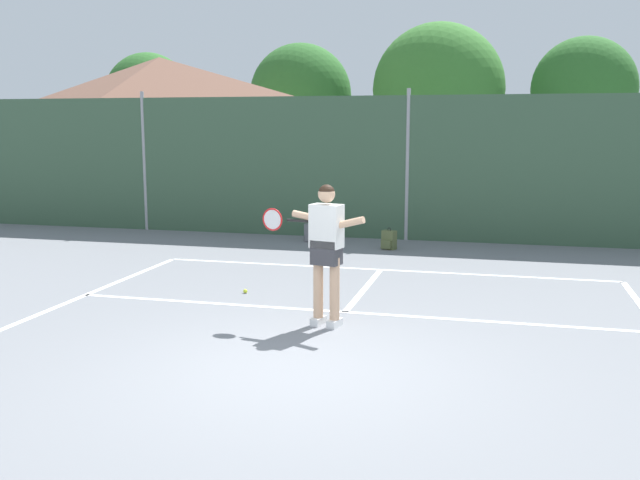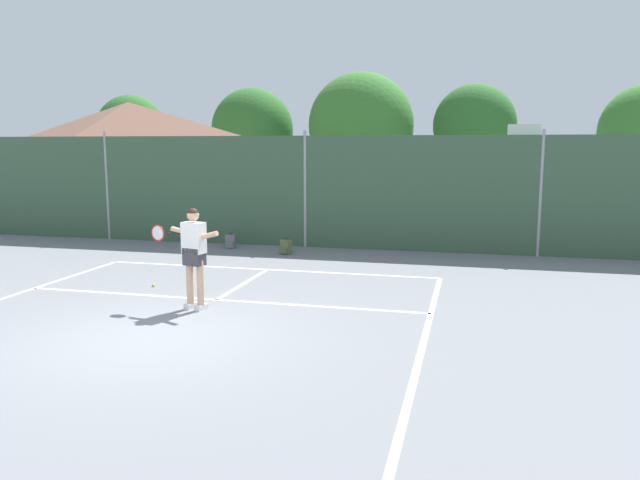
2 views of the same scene
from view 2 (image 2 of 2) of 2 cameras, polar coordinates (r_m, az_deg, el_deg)
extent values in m
plane|color=slate|center=(10.00, -15.26, -8.78)|extent=(120.00, 120.00, 0.00)
cube|color=white|center=(14.88, -4.92, -2.74)|extent=(8.20, 0.10, 0.01)
cube|color=white|center=(8.83, 9.14, -10.93)|extent=(0.10, 11.00, 0.01)
cube|color=white|center=(12.13, -9.56, -5.48)|extent=(8.20, 0.10, 0.01)
cube|color=white|center=(13.47, -7.04, -4.00)|extent=(0.10, 2.97, 0.01)
cube|color=#38563D|center=(17.98, -1.38, 4.48)|extent=(26.00, 0.05, 3.24)
cylinder|color=#99999E|center=(20.67, -19.10, 4.76)|extent=(0.09, 0.09, 3.39)
cylinder|color=#99999E|center=(17.98, -1.38, 4.72)|extent=(0.09, 0.09, 3.39)
cylinder|color=#99999E|center=(17.43, 19.75, 4.08)|extent=(0.09, 0.09, 3.39)
cylinder|color=yellow|center=(18.61, 18.09, 3.90)|extent=(0.12, 0.12, 3.05)
cube|color=white|center=(18.45, 18.37, 9.21)|extent=(0.90, 0.06, 0.60)
torus|color=#D85919|center=(18.18, 18.40, 8.53)|extent=(0.48, 0.48, 0.02)
cube|color=beige|center=(24.79, -17.05, 5.14)|extent=(6.79, 4.86, 3.12)
pyramid|color=brown|center=(24.77, -17.29, 10.43)|extent=(7.33, 5.25, 1.46)
cylinder|color=brown|center=(32.65, -16.87, 5.08)|extent=(0.36, 0.36, 2.16)
ellipsoid|color=#2D6628|center=(32.60, -17.08, 9.63)|extent=(3.55, 3.20, 3.55)
cylinder|color=brown|center=(29.89, -6.20, 4.98)|extent=(0.36, 0.36, 2.04)
ellipsoid|color=#2D6628|center=(29.84, -6.28, 10.12)|extent=(3.90, 3.51, 3.90)
cylinder|color=brown|center=(28.53, 3.74, 4.62)|extent=(0.36, 0.36, 1.82)
ellipsoid|color=#38752D|center=(28.47, 3.80, 10.53)|extent=(4.78, 4.30, 4.78)
cylinder|color=brown|center=(28.06, 13.91, 4.80)|extent=(0.36, 0.36, 2.30)
ellipsoid|color=#2D6628|center=(28.02, 14.12, 10.26)|extent=(3.57, 3.21, 3.57)
cube|color=silver|center=(11.46, -10.95, -6.13)|extent=(0.18, 0.28, 0.10)
cube|color=silver|center=(11.60, -11.89, -5.97)|extent=(0.18, 0.28, 0.10)
cylinder|color=tan|center=(11.35, -11.02, -3.88)|extent=(0.13, 0.13, 0.82)
cylinder|color=tan|center=(11.50, -11.96, -3.75)|extent=(0.13, 0.13, 0.82)
cube|color=#38383D|center=(11.33, -11.57, -1.50)|extent=(0.41, 0.32, 0.32)
cube|color=silver|center=(11.28, -11.62, 0.21)|extent=(0.45, 0.33, 0.56)
sphere|color=tan|center=(11.22, -11.68, 2.28)|extent=(0.22, 0.22, 0.22)
sphere|color=black|center=(11.22, -11.69, 2.38)|extent=(0.21, 0.21, 0.21)
cylinder|color=tan|center=(11.37, -12.50, 0.76)|extent=(0.56, 0.22, 0.17)
cylinder|color=tan|center=(11.09, -10.50, 0.36)|extent=(0.51, 0.21, 0.22)
cylinder|color=black|center=(11.49, -13.33, 0.55)|extent=(0.30, 0.11, 0.04)
torus|color=red|center=(11.68, -14.79, 0.63)|extent=(0.30, 0.09, 0.30)
cylinder|color=silver|center=(11.68, -14.79, 0.63)|extent=(0.25, 0.07, 0.26)
sphere|color=#CCE033|center=(13.53, -15.18, -4.06)|extent=(0.07, 0.07, 0.07)
cube|color=slate|center=(18.05, -8.28, -0.14)|extent=(0.30, 0.21, 0.40)
cube|color=slate|center=(17.95, -8.38, -0.45)|extent=(0.23, 0.08, 0.18)
torus|color=black|center=(18.02, -8.30, 0.56)|extent=(0.09, 0.03, 0.09)
cube|color=#566038|center=(16.93, -3.16, -0.65)|extent=(0.33, 0.28, 0.40)
cube|color=#566038|center=(16.85, -3.43, -0.97)|extent=(0.23, 0.15, 0.18)
torus|color=black|center=(16.89, -3.17, 0.09)|extent=(0.08, 0.05, 0.09)
camera|label=1|loc=(3.02, -49.68, -0.97)|focal=39.88mm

